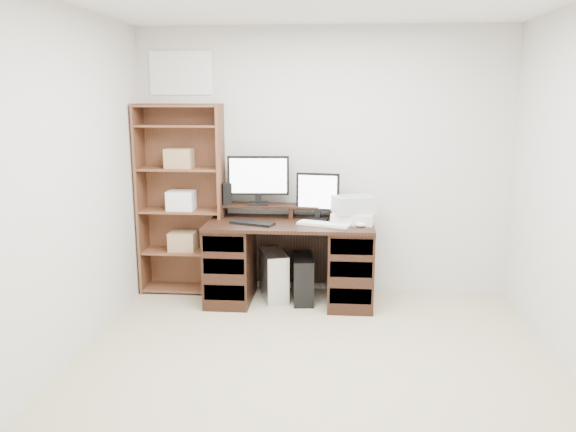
# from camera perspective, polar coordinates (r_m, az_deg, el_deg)

# --- Properties ---
(room) EXTENTS (3.54, 4.04, 2.54)m
(room) POSITION_cam_1_polar(r_m,az_deg,el_deg) (3.36, 2.74, 1.60)
(room) COLOR #BCAE8B
(room) RESTS_ON ground
(desk) EXTENTS (1.50, 0.70, 0.75)m
(desk) POSITION_cam_1_polar(r_m,az_deg,el_deg) (5.17, 0.19, -4.52)
(desk) COLOR black
(desk) RESTS_ON ground
(riser_shelf) EXTENTS (1.40, 0.22, 0.12)m
(riser_shelf) POSITION_cam_1_polar(r_m,az_deg,el_deg) (5.26, 0.37, 0.87)
(riser_shelf) COLOR black
(riser_shelf) RESTS_ON desk
(monitor_wide) EXTENTS (0.57, 0.16, 0.45)m
(monitor_wide) POSITION_cam_1_polar(r_m,az_deg,el_deg) (5.25, -3.03, 3.93)
(monitor_wide) COLOR black
(monitor_wide) RESTS_ON riser_shelf
(monitor_small) EXTENTS (0.40, 0.17, 0.43)m
(monitor_small) POSITION_cam_1_polar(r_m,az_deg,el_deg) (5.14, 3.04, 2.20)
(monitor_small) COLOR black
(monitor_small) RESTS_ON desk
(speaker) EXTENTS (0.11, 0.11, 0.20)m
(speaker) POSITION_cam_1_polar(r_m,az_deg,el_deg) (5.28, -6.24, 2.25)
(speaker) COLOR black
(speaker) RESTS_ON riser_shelf
(keyboard_black) EXTENTS (0.42, 0.26, 0.02)m
(keyboard_black) POSITION_cam_1_polar(r_m,az_deg,el_deg) (5.00, -3.66, -0.72)
(keyboard_black) COLOR black
(keyboard_black) RESTS_ON desk
(keyboard_white) EXTENTS (0.49, 0.28, 0.02)m
(keyboard_white) POSITION_cam_1_polar(r_m,az_deg,el_deg) (4.96, 3.65, -0.82)
(keyboard_white) COLOR white
(keyboard_white) RESTS_ON desk
(mouse) EXTENTS (0.10, 0.08, 0.04)m
(mouse) POSITION_cam_1_polar(r_m,az_deg,el_deg) (4.92, 7.38, -0.90)
(mouse) COLOR silver
(mouse) RESTS_ON desk
(printer) EXTENTS (0.42, 0.34, 0.09)m
(printer) POSITION_cam_1_polar(r_m,az_deg,el_deg) (5.07, 6.66, -0.17)
(printer) COLOR beige
(printer) RESTS_ON desk
(basket) EXTENTS (0.41, 0.34, 0.15)m
(basket) POSITION_cam_1_polar(r_m,az_deg,el_deg) (5.05, 6.69, 1.18)
(basket) COLOR #A0A7AB
(basket) RESTS_ON printer
(tower_silver) EXTENTS (0.32, 0.49, 0.45)m
(tower_silver) POSITION_cam_1_polar(r_m,az_deg,el_deg) (5.29, -1.45, -6.02)
(tower_silver) COLOR silver
(tower_silver) RESTS_ON ground
(tower_black) EXTENTS (0.22, 0.44, 0.42)m
(tower_black) POSITION_cam_1_polar(r_m,az_deg,el_deg) (5.22, 1.54, -6.39)
(tower_black) COLOR black
(tower_black) RESTS_ON ground
(bookshelf) EXTENTS (0.80, 0.30, 1.80)m
(bookshelf) POSITION_cam_1_polar(r_m,az_deg,el_deg) (5.43, -10.73, 1.81)
(bookshelf) COLOR brown
(bookshelf) RESTS_ON ground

